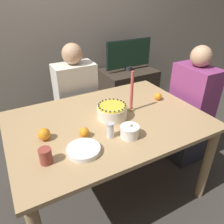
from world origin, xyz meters
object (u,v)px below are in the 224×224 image
at_px(sugar_bowl, 130,131).
at_px(person_woman_floral, 189,114).
at_px(candle, 132,95).
at_px(tv_monitor, 129,54).
at_px(sugar_shaker, 110,130).
at_px(cake, 112,112).
at_px(person_man_blue_shirt, 77,107).

distance_m(sugar_bowl, person_woman_floral, 0.99).
bearing_deg(candle, tv_monitor, 58.52).
distance_m(sugar_bowl, sugar_shaker, 0.13).
distance_m(cake, tv_monitor, 1.38).
relative_size(candle, person_woman_floral, 0.28).
bearing_deg(sugar_shaker, tv_monitor, 53.38).
height_order(cake, person_woman_floral, person_woman_floral).
relative_size(cake, tv_monitor, 0.35).
bearing_deg(sugar_shaker, cake, 58.79).
bearing_deg(person_woman_floral, candle, 89.76).
xyz_separation_m(cake, sugar_shaker, (-0.13, -0.22, 0.00)).
bearing_deg(sugar_shaker, sugar_bowl, -27.23).
height_order(sugar_bowl, candle, candle).
bearing_deg(tv_monitor, person_man_blue_shirt, -155.86).
relative_size(cake, sugar_bowl, 1.79).
bearing_deg(candle, sugar_bowl, -124.36).
xyz_separation_m(cake, person_woman_floral, (0.89, 0.02, -0.28)).
xyz_separation_m(sugar_bowl, candle, (0.20, 0.29, 0.10)).
xyz_separation_m(cake, tv_monitor, (0.84, 1.09, 0.07)).
bearing_deg(sugar_shaker, candle, 36.77).
bearing_deg(candle, person_man_blue_shirt, 108.06).
bearing_deg(sugar_shaker, person_woman_floral, 12.90).
bearing_deg(cake, person_woman_floral, 1.07).
xyz_separation_m(sugar_bowl, person_woman_floral, (0.90, 0.29, -0.27)).
distance_m(sugar_bowl, tv_monitor, 1.62).
relative_size(sugar_bowl, person_man_blue_shirt, 0.11).
xyz_separation_m(cake, sugar_bowl, (-0.02, -0.28, -0.01)).
xyz_separation_m(sugar_shaker, tv_monitor, (0.97, 1.31, 0.07)).
relative_size(candle, person_man_blue_shirt, 0.28).
height_order(person_man_blue_shirt, person_woman_floral, person_woman_floral).
distance_m(sugar_shaker, candle, 0.40).
relative_size(sugar_shaker, person_woman_floral, 0.09).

